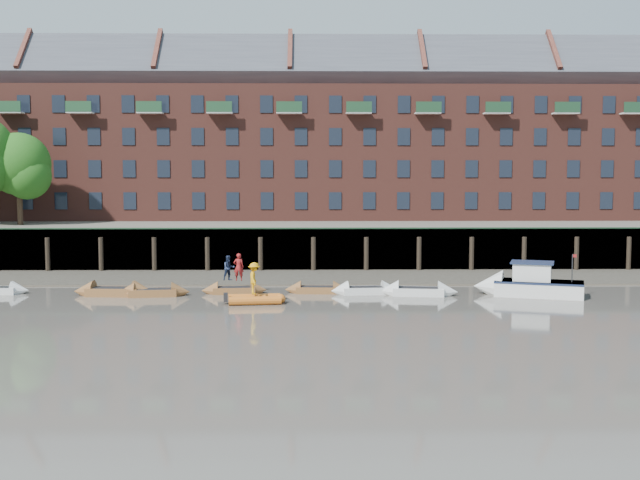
{
  "coord_description": "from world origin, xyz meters",
  "views": [
    {
      "loc": [
        1.49,
        -38.45,
        7.41
      ],
      "look_at": [
        2.33,
        12.0,
        3.2
      ],
      "focal_mm": 45.0,
      "sensor_mm": 36.0,
      "label": 1
    }
  ],
  "objects_px": {
    "rowboat_5": "(365,290)",
    "rowboat_1": "(114,292)",
    "rowboat_2": "(153,292)",
    "person_rower_a": "(239,267)",
    "rowboat_3": "(234,290)",
    "person_rower_b": "(229,268)",
    "person_rib_crew": "(254,278)",
    "motor_launch": "(521,284)",
    "rowboat_4": "(317,290)",
    "rowboat_6": "(418,291)",
    "rib_tender": "(257,299)"
  },
  "relations": [
    {
      "from": "rowboat_2",
      "to": "motor_launch",
      "type": "distance_m",
      "value": 22.3
    },
    {
      "from": "rowboat_4",
      "to": "rowboat_5",
      "type": "distance_m",
      "value": 2.98
    },
    {
      "from": "rowboat_5",
      "to": "rowboat_1",
      "type": "bearing_deg",
      "value": 176.48
    },
    {
      "from": "rib_tender",
      "to": "person_rower_a",
      "type": "bearing_deg",
      "value": 102.9
    },
    {
      "from": "rowboat_2",
      "to": "rowboat_6",
      "type": "height_order",
      "value": "rowboat_6"
    },
    {
      "from": "rowboat_1",
      "to": "person_rower_b",
      "type": "bearing_deg",
      "value": 12.03
    },
    {
      "from": "rowboat_1",
      "to": "rowboat_2",
      "type": "relative_size",
      "value": 1.11
    },
    {
      "from": "rib_tender",
      "to": "motor_launch",
      "type": "relative_size",
      "value": 0.49
    },
    {
      "from": "person_rib_crew",
      "to": "motor_launch",
      "type": "bearing_deg",
      "value": -83.52
    },
    {
      "from": "rowboat_4",
      "to": "rowboat_6",
      "type": "distance_m",
      "value": 6.24
    },
    {
      "from": "rowboat_5",
      "to": "person_rib_crew",
      "type": "xyz_separation_m",
      "value": [
        -6.59,
        -3.53,
        1.22
      ]
    },
    {
      "from": "rowboat_1",
      "to": "rowboat_6",
      "type": "relative_size",
      "value": 1.02
    },
    {
      "from": "person_rower_b",
      "to": "rowboat_6",
      "type": "bearing_deg",
      "value": -31.19
    },
    {
      "from": "rowboat_5",
      "to": "person_rib_crew",
      "type": "distance_m",
      "value": 7.57
    },
    {
      "from": "rowboat_1",
      "to": "rowboat_5",
      "type": "relative_size",
      "value": 1.14
    },
    {
      "from": "rowboat_2",
      "to": "rowboat_4",
      "type": "bearing_deg",
      "value": -0.46
    },
    {
      "from": "person_rower_a",
      "to": "person_rower_b",
      "type": "xyz_separation_m",
      "value": [
        -0.62,
        0.1,
        -0.07
      ]
    },
    {
      "from": "rowboat_2",
      "to": "rowboat_1",
      "type": "bearing_deg",
      "value": 167.95
    },
    {
      "from": "person_rib_crew",
      "to": "rib_tender",
      "type": "bearing_deg",
      "value": -108.4
    },
    {
      "from": "rowboat_4",
      "to": "rib_tender",
      "type": "bearing_deg",
      "value": -127.92
    },
    {
      "from": "rowboat_3",
      "to": "rowboat_6",
      "type": "xyz_separation_m",
      "value": [
        11.27,
        -0.93,
        0.04
      ]
    },
    {
      "from": "person_rib_crew",
      "to": "rowboat_2",
      "type": "bearing_deg",
      "value": 62.96
    },
    {
      "from": "rowboat_5",
      "to": "person_rower_b",
      "type": "bearing_deg",
      "value": 171.49
    },
    {
      "from": "person_rower_a",
      "to": "person_rower_b",
      "type": "bearing_deg",
      "value": -15.7
    },
    {
      "from": "rowboat_6",
      "to": "rib_tender",
      "type": "distance_m",
      "value": 10.05
    },
    {
      "from": "rowboat_6",
      "to": "person_rower_a",
      "type": "height_order",
      "value": "person_rower_a"
    },
    {
      "from": "rowboat_3",
      "to": "rowboat_6",
      "type": "relative_size",
      "value": 0.83
    },
    {
      "from": "person_rower_a",
      "to": "person_rower_b",
      "type": "relative_size",
      "value": 1.09
    },
    {
      "from": "rowboat_1",
      "to": "motor_launch",
      "type": "distance_m",
      "value": 24.72
    },
    {
      "from": "rowboat_5",
      "to": "rib_tender",
      "type": "xyz_separation_m",
      "value": [
        -6.43,
        -3.57,
        0.02
      ]
    },
    {
      "from": "rowboat_3",
      "to": "rowboat_2",
      "type": "bearing_deg",
      "value": -172.99
    },
    {
      "from": "rowboat_6",
      "to": "motor_launch",
      "type": "height_order",
      "value": "motor_launch"
    },
    {
      "from": "person_rower_a",
      "to": "person_rib_crew",
      "type": "bearing_deg",
      "value": 101.21
    },
    {
      "from": "rowboat_4",
      "to": "person_rower_b",
      "type": "distance_m",
      "value": 5.64
    },
    {
      "from": "motor_launch",
      "to": "person_rib_crew",
      "type": "distance_m",
      "value": 16.23
    },
    {
      "from": "rowboat_1",
      "to": "person_rower_b",
      "type": "xyz_separation_m",
      "value": [
        6.89,
        0.96,
        1.31
      ]
    },
    {
      "from": "rowboat_3",
      "to": "person_rower_a",
      "type": "height_order",
      "value": "person_rower_a"
    },
    {
      "from": "rib_tender",
      "to": "rowboat_4",
      "type": "bearing_deg",
      "value": 42.5
    },
    {
      "from": "rib_tender",
      "to": "person_rower_b",
      "type": "relative_size",
      "value": 2.11
    },
    {
      "from": "rowboat_1",
      "to": "person_rower_a",
      "type": "xyz_separation_m",
      "value": [
        7.51,
        0.86,
        1.39
      ]
    },
    {
      "from": "rowboat_2",
      "to": "rowboat_5",
      "type": "relative_size",
      "value": 1.03
    },
    {
      "from": "rowboat_2",
      "to": "person_rower_b",
      "type": "height_order",
      "value": "person_rower_b"
    },
    {
      "from": "rowboat_2",
      "to": "rowboat_6",
      "type": "distance_m",
      "value": 16.08
    },
    {
      "from": "rowboat_2",
      "to": "person_rower_a",
      "type": "xyz_separation_m",
      "value": [
        5.09,
        1.07,
        1.41
      ]
    },
    {
      "from": "motor_launch",
      "to": "person_rower_b",
      "type": "distance_m",
      "value": 17.89
    },
    {
      "from": "rowboat_5",
      "to": "person_rower_b",
      "type": "distance_m",
      "value": 8.54
    },
    {
      "from": "rib_tender",
      "to": "rowboat_5",
      "type": "bearing_deg",
      "value": 22.68
    },
    {
      "from": "person_rower_b",
      "to": "person_rower_a",
      "type": "bearing_deg",
      "value": -35.19
    },
    {
      "from": "rowboat_4",
      "to": "person_rib_crew",
      "type": "bearing_deg",
      "value": -129.47
    },
    {
      "from": "rowboat_4",
      "to": "rowboat_5",
      "type": "height_order",
      "value": "rowboat_5"
    }
  ]
}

